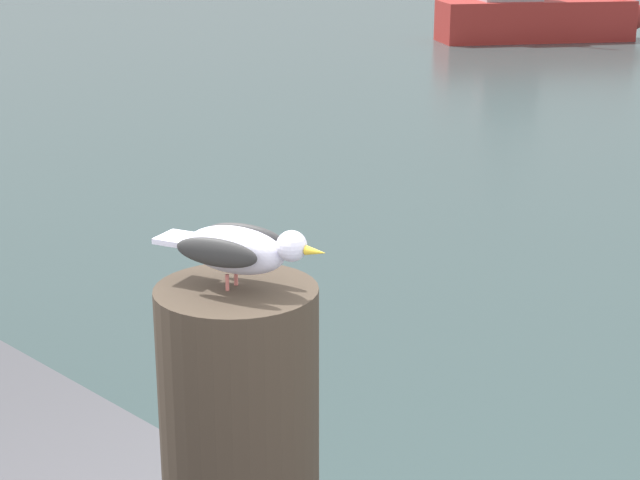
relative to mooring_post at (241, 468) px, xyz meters
The scene contains 3 objects.
mooring_post is the anchor object (origin of this frame).
seagull 0.52m from the mooring_post, 19.02° to the left, with size 0.38×0.20×0.14m.
boat_red 23.25m from the mooring_post, 121.15° to the left, with size 4.01×5.07×4.26m.
Camera 1 is at (1.00, -1.78, 2.99)m, focal length 58.59 mm.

